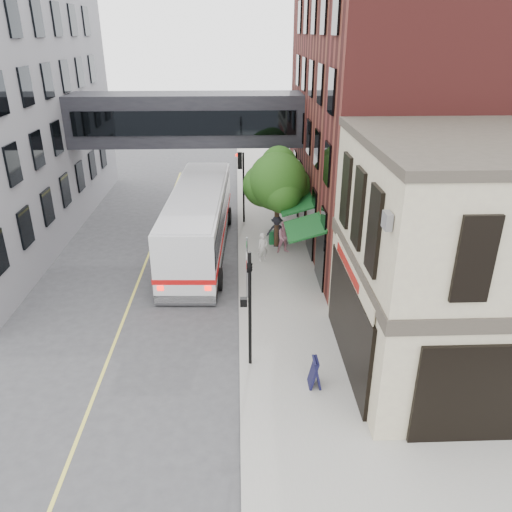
{
  "coord_description": "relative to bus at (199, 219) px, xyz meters",
  "views": [
    {
      "loc": [
        0.04,
        -13.24,
        11.42
      ],
      "look_at": [
        0.74,
        5.4,
        2.97
      ],
      "focal_mm": 35.0,
      "sensor_mm": 36.0,
      "label": 1
    }
  ],
  "objects": [
    {
      "name": "traffic_signal_near",
      "position": [
        2.52,
        -10.81,
        1.05
      ],
      "size": [
        0.44,
        0.22,
        4.6
      ],
      "color": "black",
      "rests_on": "sidewalk_main"
    },
    {
      "name": "skyway_bridge",
      "position": [
        -0.85,
        5.19,
        4.56
      ],
      "size": [
        14.0,
        3.18,
        3.0
      ],
      "color": "black",
      "rests_on": "ground"
    },
    {
      "name": "newspaper_box",
      "position": [
        4.15,
        0.52,
        -1.38
      ],
      "size": [
        0.42,
        0.38,
        0.8
      ],
      "primitive_type": "cube",
      "rotation": [
        0.0,
        0.0,
        0.06
      ],
      "color": "#145B2B",
      "rests_on": "sidewalk_main"
    },
    {
      "name": "pedestrian_a",
      "position": [
        3.47,
        -1.81,
        -1.0
      ],
      "size": [
        0.67,
        0.56,
        1.56
      ],
      "primitive_type": "imported",
      "rotation": [
        0.0,
        0.0,
        0.4
      ],
      "color": "silver",
      "rests_on": "sidewalk_main"
    },
    {
      "name": "traffic_signal_far",
      "position": [
        2.42,
        4.19,
        1.4
      ],
      "size": [
        0.53,
        0.28,
        4.5
      ],
      "color": "black",
      "rests_on": "sidewalk_main"
    },
    {
      "name": "pedestrian_b",
      "position": [
        4.74,
        -0.73,
        -0.87
      ],
      "size": [
        0.98,
        0.81,
        1.83
      ],
      "primitive_type": "imported",
      "rotation": [
        0.0,
        0.0,
        0.14
      ],
      "color": "#C98295",
      "rests_on": "sidewalk_main"
    },
    {
      "name": "street_sign_pole",
      "position": [
        2.55,
        -5.81,
        -0.0
      ],
      "size": [
        0.08,
        0.75,
        3.0
      ],
      "color": "gray",
      "rests_on": "sidewalk_main"
    },
    {
      "name": "lane_marking",
      "position": [
        -2.85,
        -2.81,
        -1.93
      ],
      "size": [
        0.12,
        40.0,
        0.01
      ],
      "primitive_type": "cube",
      "color": "#D8CC4C",
      "rests_on": "ground"
    },
    {
      "name": "sandwich_board",
      "position": [
        4.75,
        -12.18,
        -1.24
      ],
      "size": [
        0.4,
        0.61,
        1.09
      ],
      "primitive_type": "cube",
      "rotation": [
        0.0,
        0.0,
        0.01
      ],
      "color": "black",
      "rests_on": "sidewalk_main"
    },
    {
      "name": "sidewalk_main",
      "position": [
        4.15,
        1.19,
        -1.86
      ],
      "size": [
        4.0,
        60.0,
        0.15
      ],
      "primitive_type": "cube",
      "color": "gray",
      "rests_on": "ground"
    },
    {
      "name": "pedestrian_c",
      "position": [
        4.36,
        0.13,
        -0.88
      ],
      "size": [
        1.3,
        0.94,
        1.81
      ],
      "primitive_type": "imported",
      "rotation": [
        0.0,
        0.0,
        -0.25
      ],
      "color": "#21212A",
      "rests_on": "sidewalk_main"
    },
    {
      "name": "ground",
      "position": [
        2.15,
        -12.81,
        -1.94
      ],
      "size": [
        120.0,
        120.0,
        0.0
      ],
      "primitive_type": "plane",
      "color": "#38383A",
      "rests_on": "ground"
    },
    {
      "name": "street_tree",
      "position": [
        4.35,
        0.41,
        1.98
      ],
      "size": [
        3.8,
        3.2,
        5.6
      ],
      "color": "#382619",
      "rests_on": "sidewalk_main"
    },
    {
      "name": "corner_building",
      "position": [
        11.13,
        -10.81,
        2.28
      ],
      "size": [
        10.19,
        8.12,
        8.45
      ],
      "color": "tan",
      "rests_on": "ground"
    },
    {
      "name": "bus",
      "position": [
        0.0,
        0.0,
        0.0
      ],
      "size": [
        3.52,
        12.94,
        3.45
      ],
      "color": "silver",
      "rests_on": "ground"
    },
    {
      "name": "brick_building",
      "position": [
        12.13,
        2.18,
        5.05
      ],
      "size": [
        13.76,
        18.0,
        14.0
      ],
      "color": "#531C1A",
      "rests_on": "ground"
    }
  ]
}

